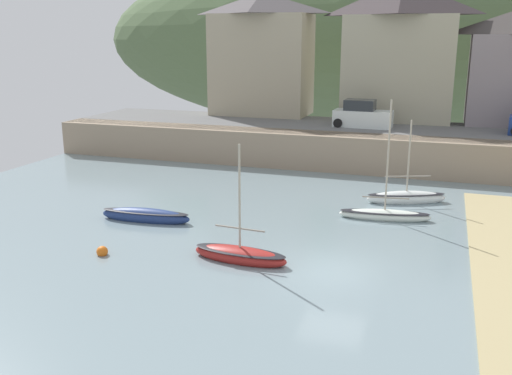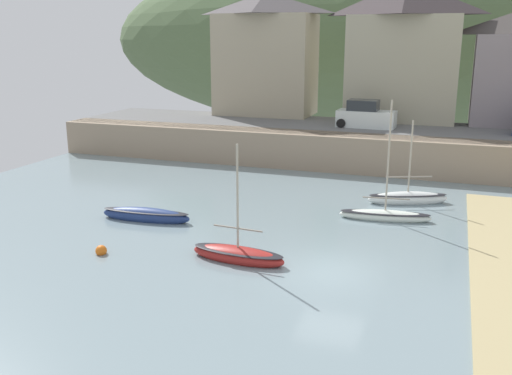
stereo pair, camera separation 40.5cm
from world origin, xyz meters
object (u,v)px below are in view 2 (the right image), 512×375
at_px(waterfront_building_left, 266,54).
at_px(dinghy_open_wooden, 238,254).
at_px(sailboat_far_left, 385,215).
at_px(waterfront_building_centre, 404,51).
at_px(parked_car_near_slipway, 366,116).
at_px(mooring_buoy, 101,251).
at_px(sailboat_blue_trim, 146,215).
at_px(sailboat_tall_mast, 408,198).

relative_size(waterfront_building_left, dinghy_open_wooden, 1.99).
distance_m(waterfront_building_left, sailboat_far_left, 23.01).
height_order(waterfront_building_centre, parked_car_near_slipway, waterfront_building_centre).
bearing_deg(mooring_buoy, dinghy_open_wooden, 12.22).
bearing_deg(waterfront_building_left, dinghy_open_wooden, -74.01).
xyz_separation_m(dinghy_open_wooden, sailboat_far_left, (4.91, 7.29, -0.01)).
height_order(dinghy_open_wooden, sailboat_blue_trim, dinghy_open_wooden).
bearing_deg(sailboat_blue_trim, sailboat_far_left, 15.35).
xyz_separation_m(waterfront_building_centre, mooring_buoy, (-9.28, -26.67, -7.51)).
xyz_separation_m(waterfront_building_left, mooring_buoy, (1.72, -26.67, -7.20)).
bearing_deg(parked_car_near_slipway, mooring_buoy, -105.53).
relative_size(dinghy_open_wooden, sailboat_far_left, 0.82).
relative_size(sailboat_far_left, sailboat_blue_trim, 1.30).
bearing_deg(sailboat_far_left, parked_car_near_slipway, 95.43).
height_order(parked_car_near_slipway, mooring_buoy, parked_car_near_slipway).
xyz_separation_m(waterfront_building_centre, sailboat_tall_mast, (2.01, -14.87, -7.37)).
bearing_deg(waterfront_building_left, sailboat_blue_trim, -86.89).
distance_m(waterfront_building_centre, parked_car_near_slipway, 6.63).
xyz_separation_m(waterfront_building_left, waterfront_building_centre, (11.00, 0.00, 0.31)).
height_order(waterfront_building_centre, sailboat_tall_mast, waterfront_building_centre).
distance_m(dinghy_open_wooden, sailboat_tall_mast, 12.03).
relative_size(sailboat_tall_mast, parked_car_near_slipway, 1.12).
relative_size(waterfront_building_left, parked_car_near_slipway, 2.33).
bearing_deg(parked_car_near_slipway, waterfront_building_left, 156.20).
bearing_deg(dinghy_open_wooden, waterfront_building_left, 109.90).
height_order(waterfront_building_centre, mooring_buoy, waterfront_building_centre).
bearing_deg(dinghy_open_wooden, sailboat_tall_mast, 65.59).
height_order(waterfront_building_centre, dinghy_open_wooden, waterfront_building_centre).
relative_size(sailboat_far_left, parked_car_near_slipway, 1.43).
xyz_separation_m(waterfront_building_left, parked_car_near_slipway, (9.03, -4.50, -4.14)).
height_order(waterfront_building_centre, sailboat_far_left, waterfront_building_centre).
bearing_deg(dinghy_open_wooden, sailboat_far_left, 59.97).
xyz_separation_m(sailboat_blue_trim, sailboat_tall_mast, (11.80, 7.27, 0.02)).
bearing_deg(sailboat_tall_mast, dinghy_open_wooden, -139.87).
height_order(dinghy_open_wooden, sailboat_far_left, sailboat_far_left).
xyz_separation_m(dinghy_open_wooden, mooring_buoy, (-5.58, -1.21, -0.11)).
xyz_separation_m(dinghy_open_wooden, sailboat_blue_trim, (-6.10, 3.33, -0.00)).
height_order(waterfront_building_left, mooring_buoy, waterfront_building_left).
bearing_deg(sailboat_tall_mast, mooring_buoy, -155.27).
bearing_deg(waterfront_building_left, mooring_buoy, -86.31).
relative_size(dinghy_open_wooden, mooring_buoy, 10.43).
height_order(sailboat_far_left, mooring_buoy, sailboat_far_left).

